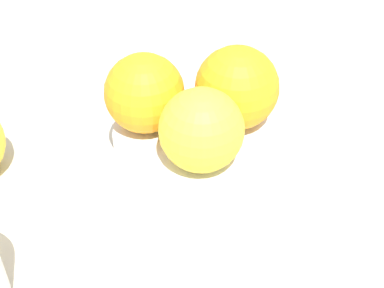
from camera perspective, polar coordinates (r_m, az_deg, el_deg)
ground_plane at (r=49.31cm, az=-0.00°, el=-3.20°), size 110.00×110.00×2.00cm
fruit_bowl at (r=47.27cm, az=-0.00°, el=-0.51°), size 13.22×13.22×4.34cm
orange_in_bowl_0 at (r=44.66cm, az=4.67°, el=5.84°), size 6.87×6.87×6.87cm
orange_in_bowl_1 at (r=40.48cm, az=0.97°, el=1.46°), size 6.42×6.42×6.42cm
orange_in_bowl_2 at (r=44.34cm, az=-4.94°, el=5.28°), size 6.53×6.53×6.53cm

